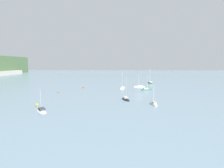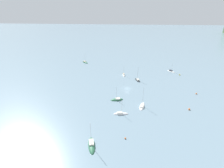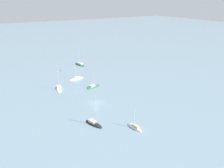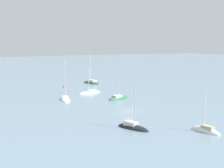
{
  "view_description": "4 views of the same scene",
  "coord_description": "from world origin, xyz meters",
  "px_view_note": "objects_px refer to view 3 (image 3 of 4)",
  "views": [
    {
      "loc": [
        -81.02,
        11.15,
        14.31
      ],
      "look_at": [
        13.53,
        13.33,
        3.32
      ],
      "focal_mm": 28.0,
      "sensor_mm": 36.0,
      "label": 1
    },
    {
      "loc": [
        95.34,
        -3.17,
        49.53
      ],
      "look_at": [
        -0.63,
        -9.28,
        2.56
      ],
      "focal_mm": 28.0,
      "sensor_mm": 36.0,
      "label": 2
    },
    {
      "loc": [
        -63.95,
        31.75,
        35.62
      ],
      "look_at": [
        10.24,
        -12.91,
        1.21
      ],
      "focal_mm": 35.0,
      "sensor_mm": 36.0,
      "label": 3
    },
    {
      "loc": [
        -57.1,
        37.11,
        14.94
      ],
      "look_at": [
        17.29,
        -5.64,
        3.71
      ],
      "focal_mm": 50.0,
      "sensor_mm": 36.0,
      "label": 4
    }
  ],
  "objects_px": {
    "sailboat_2": "(93,87)",
    "sailboat_0": "(80,65)",
    "sailboat_7": "(94,124)",
    "mooring_buoy_0": "(61,70)",
    "sailboat_4": "(135,128)",
    "sailboat_1": "(59,89)",
    "sailboat_3": "(76,79)"
  },
  "relations": [
    {
      "from": "sailboat_3",
      "to": "mooring_buoy_0",
      "type": "xyz_separation_m",
      "value": [
        16.3,
        2.02,
        0.21
      ]
    },
    {
      "from": "sailboat_3",
      "to": "sailboat_4",
      "type": "distance_m",
      "value": 47.21
    },
    {
      "from": "mooring_buoy_0",
      "to": "sailboat_0",
      "type": "bearing_deg",
      "value": -70.99
    },
    {
      "from": "sailboat_2",
      "to": "sailboat_4",
      "type": "height_order",
      "value": "sailboat_2"
    },
    {
      "from": "sailboat_2",
      "to": "sailboat_0",
      "type": "bearing_deg",
      "value": 63.94
    },
    {
      "from": "mooring_buoy_0",
      "to": "sailboat_4",
      "type": "bearing_deg",
      "value": -179.26
    },
    {
      "from": "sailboat_1",
      "to": "sailboat_2",
      "type": "height_order",
      "value": "sailboat_1"
    },
    {
      "from": "sailboat_2",
      "to": "mooring_buoy_0",
      "type": "xyz_separation_m",
      "value": [
        29.1,
        4.37,
        0.22
      ]
    },
    {
      "from": "mooring_buoy_0",
      "to": "sailboat_1",
      "type": "bearing_deg",
      "value": 159.68
    },
    {
      "from": "sailboat_2",
      "to": "sailboat_4",
      "type": "distance_m",
      "value": 34.58
    },
    {
      "from": "sailboat_2",
      "to": "mooring_buoy_0",
      "type": "bearing_deg",
      "value": 86.34
    },
    {
      "from": "sailboat_0",
      "to": "sailboat_1",
      "type": "bearing_deg",
      "value": 129.29
    },
    {
      "from": "sailboat_0",
      "to": "mooring_buoy_0",
      "type": "bearing_deg",
      "value": 95.7
    },
    {
      "from": "sailboat_0",
      "to": "sailboat_7",
      "type": "height_order",
      "value": "sailboat_0"
    },
    {
      "from": "sailboat_3",
      "to": "sailboat_7",
      "type": "distance_m",
      "value": 40.56
    },
    {
      "from": "sailboat_3",
      "to": "mooring_buoy_0",
      "type": "height_order",
      "value": "sailboat_3"
    },
    {
      "from": "sailboat_0",
      "to": "sailboat_7",
      "type": "relative_size",
      "value": 1.17
    },
    {
      "from": "sailboat_4",
      "to": "sailboat_7",
      "type": "relative_size",
      "value": 0.8
    },
    {
      "from": "sailboat_2",
      "to": "mooring_buoy_0",
      "type": "distance_m",
      "value": 29.43
    },
    {
      "from": "sailboat_3",
      "to": "sailboat_0",
      "type": "bearing_deg",
      "value": -122.73
    },
    {
      "from": "sailboat_1",
      "to": "sailboat_3",
      "type": "xyz_separation_m",
      "value": [
        7.27,
        -10.75,
        -0.02
      ]
    },
    {
      "from": "sailboat_2",
      "to": "sailboat_4",
      "type": "xyz_separation_m",
      "value": [
        -34.4,
        3.55,
        0.02
      ]
    },
    {
      "from": "sailboat_1",
      "to": "sailboat_3",
      "type": "relative_size",
      "value": 1.33
    },
    {
      "from": "sailboat_0",
      "to": "mooring_buoy_0",
      "type": "xyz_separation_m",
      "value": [
        -4.35,
        12.62,
        0.18
      ]
    },
    {
      "from": "sailboat_4",
      "to": "sailboat_7",
      "type": "height_order",
      "value": "sailboat_7"
    },
    {
      "from": "sailboat_0",
      "to": "sailboat_2",
      "type": "bearing_deg",
      "value": 152.83
    },
    {
      "from": "sailboat_2",
      "to": "sailboat_3",
      "type": "height_order",
      "value": "sailboat_2"
    },
    {
      "from": "sailboat_1",
      "to": "sailboat_4",
      "type": "distance_m",
      "value": 41.05
    },
    {
      "from": "sailboat_0",
      "to": "sailboat_4",
      "type": "height_order",
      "value": "sailboat_0"
    },
    {
      "from": "sailboat_3",
      "to": "sailboat_7",
      "type": "bearing_deg",
      "value": 69.32
    },
    {
      "from": "sailboat_2",
      "to": "sailboat_7",
      "type": "relative_size",
      "value": 0.86
    },
    {
      "from": "sailboat_1",
      "to": "sailboat_2",
      "type": "distance_m",
      "value": 14.21
    }
  ]
}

